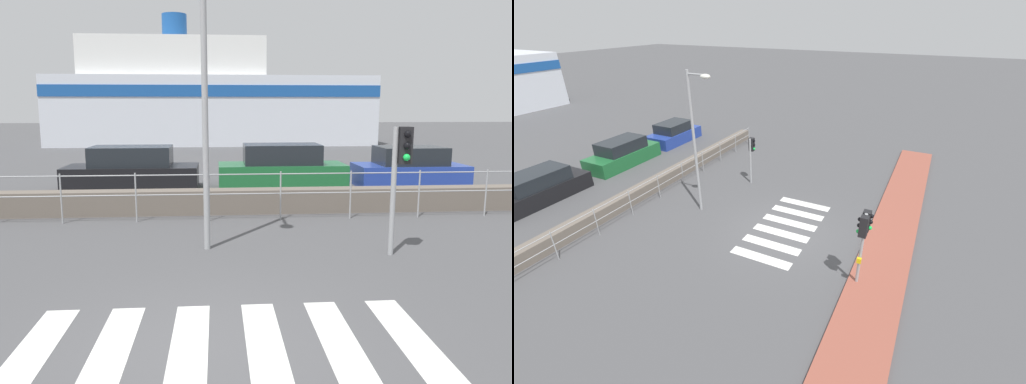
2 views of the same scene
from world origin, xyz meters
TOP-DOWN VIEW (x-y plane):
  - ground_plane at (0.00, 0.00)m, footprint 160.00×160.00m
  - crosswalk at (0.30, 0.00)m, footprint 4.95×2.40m
  - seawall at (0.00, 7.42)m, footprint 19.66×0.55m
  - harbor_fence at (0.00, 6.55)m, footprint 17.73×0.04m
  - traffic_light_far at (3.60, 3.41)m, footprint 0.34×0.32m
  - streetlamp at (-0.01, 3.90)m, footprint 0.32×1.11m
  - ferry_boat at (-0.56, 32.66)m, footprint 23.12×7.47m
  - parked_car_black at (-2.67, 11.54)m, footprint 4.44×1.76m
  - parked_car_green at (2.44, 11.54)m, footprint 4.36×1.77m
  - parked_car_blue at (7.01, 11.54)m, footprint 3.82×1.83m

SIDE VIEW (x-z plane):
  - ground_plane at x=0.00m, z-range 0.00..0.00m
  - crosswalk at x=0.30m, z-range 0.00..0.01m
  - seawall at x=0.00m, z-range 0.00..0.64m
  - parked_car_blue at x=7.01m, z-range -0.10..1.29m
  - parked_car_black at x=-2.67m, z-range -0.11..1.35m
  - parked_car_green at x=2.44m, z-range -0.11..1.39m
  - harbor_fence at x=0.00m, z-range 0.19..1.40m
  - traffic_light_far at x=3.60m, z-range 0.57..3.00m
  - ferry_boat at x=-0.56m, z-range -1.46..7.91m
  - streetlamp at x=-0.01m, z-range 0.73..6.85m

